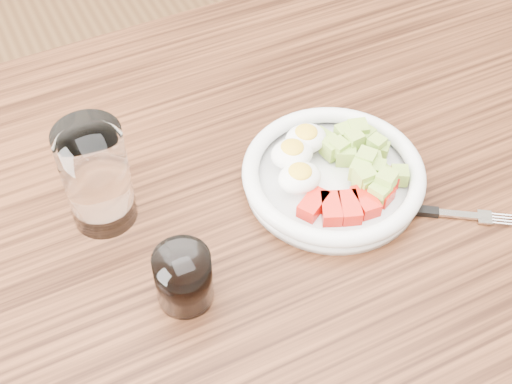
% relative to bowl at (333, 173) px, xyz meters
% --- Properties ---
extents(dining_table, '(1.50, 0.90, 0.77)m').
position_rel_bowl_xyz_m(dining_table, '(-0.10, -0.00, -0.12)').
color(dining_table, brown).
rests_on(dining_table, ground).
extents(bowl, '(0.24, 0.24, 0.05)m').
position_rel_bowl_xyz_m(bowl, '(0.00, 0.00, 0.00)').
color(bowl, white).
rests_on(bowl, dining_table).
extents(fork, '(0.17, 0.12, 0.01)m').
position_rel_bowl_xyz_m(fork, '(0.08, -0.10, -0.02)').
color(fork, black).
rests_on(fork, dining_table).
extents(water_glass, '(0.08, 0.08, 0.15)m').
position_rel_bowl_xyz_m(water_glass, '(-0.29, 0.08, 0.05)').
color(water_glass, white).
rests_on(water_glass, dining_table).
extents(coffee_glass, '(0.07, 0.07, 0.08)m').
position_rel_bowl_xyz_m(coffee_glass, '(-0.24, -0.08, 0.02)').
color(coffee_glass, white).
rests_on(coffee_glass, dining_table).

